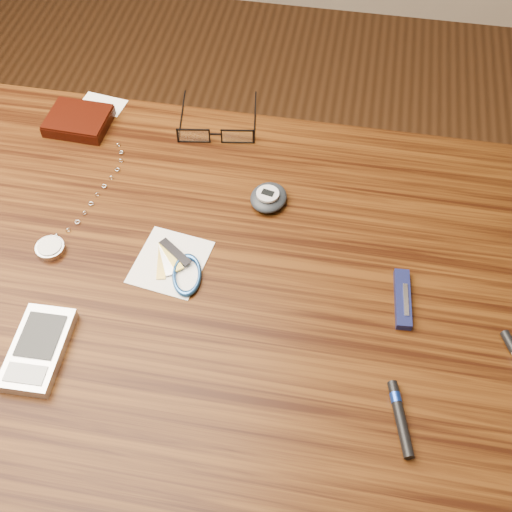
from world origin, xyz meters
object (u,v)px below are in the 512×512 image
Objects in this scene: desk at (230,321)px; notepad_keys at (179,268)px; wallet_and_card at (79,120)px; eyeglasses at (216,133)px; pda_phone at (38,349)px; pocket_knife at (403,299)px; pocket_watch at (53,245)px; pedometer at (269,197)px.

notepad_keys is at bearing 172.28° from desk.
wallet_and_card is 0.87× the size of eyeglasses.
wallet_and_card is 1.05× the size of pda_phone.
notepad_keys is 1.28× the size of pocket_knife.
pda_phone is at bearing -74.94° from pocket_watch.
pocket_watch is 2.02× the size of pda_phone.
notepad_keys is (-0.10, -0.15, -0.01)m from pedometer.
wallet_and_card is 0.43m from pda_phone.
pocket_knife is at bearing 0.37° from notepad_keys.
pda_phone is 0.21m from notepad_keys.
pedometer is (0.34, -0.12, 0.00)m from wallet_and_card.
pda_phone is at bearing -107.88° from eyeglasses.
pocket_watch is at bearing -154.23° from pedometer.
desk is 0.28m from pocket_watch.
wallet_and_card reaches higher than desk.
wallet_and_card is at bearing -178.34° from eyeglasses.
desk is 0.43m from wallet_and_card.
desk is at bearing -41.30° from wallet_and_card.
pocket_watch is 2.10× the size of notepad_keys.
notepad_keys is 0.31m from pocket_knife.
pedometer is (0.29, 0.14, 0.01)m from pocket_watch.
pda_phone is (0.04, -0.16, 0.00)m from pocket_watch.
pedometer is 0.61× the size of notepad_keys.
eyeglasses is at bearing 91.08° from notepad_keys.
pedometer is at bearing 25.77° from pocket_watch.
pocket_watch reaches higher than notepad_keys.
eyeglasses is 0.45m from pda_phone.
eyeglasses is at bearing 1.66° from wallet_and_card.
pedometer reaches higher than pocket_knife.
desk is 0.31m from eyeglasses.
notepad_keys is at bearing 47.90° from pda_phone.
desk is 0.26m from pocket_knife.
notepad_keys is at bearing -2.02° from pocket_watch.
eyeglasses is 0.32m from pocket_watch.
pedometer is 0.25m from pocket_knife.
pedometer reaches higher than notepad_keys.
pda_phone is at bearing -128.87° from pedometer.
wallet_and_card reaches higher than pda_phone.
pocket_knife is (0.50, -0.00, 0.00)m from pocket_watch.
wallet_and_card reaches higher than notepad_keys.
pocket_knife is (0.31, -0.27, -0.01)m from eyeglasses.
pedometer is (0.24, 0.30, 0.00)m from pda_phone.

